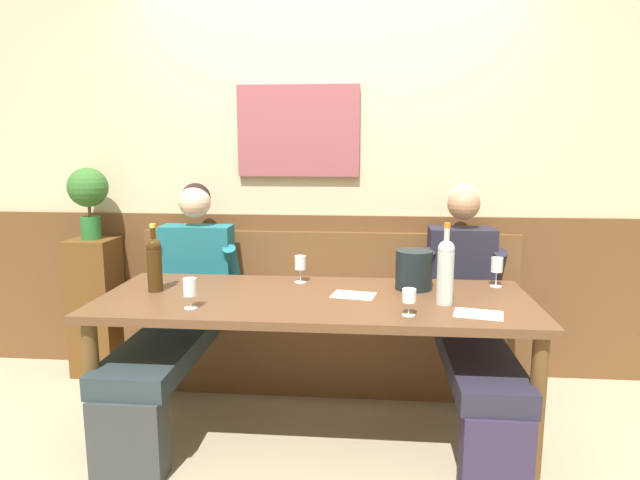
# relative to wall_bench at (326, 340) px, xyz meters

# --- Properties ---
(ground_plane) EXTENTS (6.80, 6.80, 0.02)m
(ground_plane) POSITION_rel_wall_bench_xyz_m (0.00, -0.83, -0.29)
(ground_plane) COLOR tan
(ground_plane) RESTS_ON ground
(room_wall_back) EXTENTS (6.80, 0.12, 2.80)m
(room_wall_back) POSITION_rel_wall_bench_xyz_m (-0.00, 0.26, 1.12)
(room_wall_back) COLOR beige
(room_wall_back) RESTS_ON ground
(wood_wainscot_panel) EXTENTS (6.80, 0.03, 1.04)m
(wood_wainscot_panel) POSITION_rel_wall_bench_xyz_m (0.00, 0.21, 0.24)
(wood_wainscot_panel) COLOR brown
(wood_wainscot_panel) RESTS_ON ground
(wall_bench) EXTENTS (2.42, 0.42, 0.94)m
(wall_bench) POSITION_rel_wall_bench_xyz_m (0.00, 0.00, 0.00)
(wall_bench) COLOR brown
(wall_bench) RESTS_ON ground
(dining_table) EXTENTS (2.12, 0.84, 0.75)m
(dining_table) POSITION_rel_wall_bench_xyz_m (0.00, -0.68, 0.39)
(dining_table) COLOR brown
(dining_table) RESTS_ON ground
(person_right_seat) EXTENTS (0.54, 1.26, 1.26)m
(person_right_seat) POSITION_rel_wall_bench_xyz_m (-0.80, -0.39, 0.31)
(person_right_seat) COLOR #343739
(person_right_seat) RESTS_ON ground
(person_center_right_seat) EXTENTS (0.49, 1.26, 1.26)m
(person_center_right_seat) POSITION_rel_wall_bench_xyz_m (0.81, -0.37, 0.33)
(person_center_right_seat) COLOR #302741
(person_center_right_seat) RESTS_ON ground
(ice_bucket) EXTENTS (0.19, 0.19, 0.20)m
(ice_bucket) POSITION_rel_wall_bench_xyz_m (0.50, -0.49, 0.57)
(ice_bucket) COLOR black
(ice_bucket) RESTS_ON dining_table
(wine_bottle_clear_water) EXTENTS (0.08, 0.08, 0.35)m
(wine_bottle_clear_water) POSITION_rel_wall_bench_xyz_m (-0.82, -0.65, 0.62)
(wine_bottle_clear_water) COLOR #3C260E
(wine_bottle_clear_water) RESTS_ON dining_table
(wine_bottle_green_tall) EXTENTS (0.08, 0.08, 0.39)m
(wine_bottle_green_tall) POSITION_rel_wall_bench_xyz_m (0.62, -0.76, 0.64)
(wine_bottle_green_tall) COLOR #B7C3BD
(wine_bottle_green_tall) RESTS_ON dining_table
(wine_glass_right_end) EXTENTS (0.06, 0.06, 0.12)m
(wine_glass_right_end) POSITION_rel_wall_bench_xyz_m (0.44, -0.95, 0.55)
(wine_glass_right_end) COLOR silver
(wine_glass_right_end) RESTS_ON dining_table
(wine_glass_by_bottle) EXTENTS (0.07, 0.07, 0.15)m
(wine_glass_by_bottle) POSITION_rel_wall_bench_xyz_m (-0.11, -0.41, 0.57)
(wine_glass_by_bottle) COLOR silver
(wine_glass_by_bottle) RESTS_ON dining_table
(wine_glass_left_end) EXTENTS (0.06, 0.06, 0.14)m
(wine_glass_left_end) POSITION_rel_wall_bench_xyz_m (-0.55, -0.93, 0.57)
(wine_glass_left_end) COLOR silver
(wine_glass_left_end) RESTS_ON dining_table
(wine_glass_mid_right) EXTENTS (0.06, 0.06, 0.16)m
(wine_glass_mid_right) POSITION_rel_wall_bench_xyz_m (0.94, -0.40, 0.58)
(wine_glass_mid_right) COLOR silver
(wine_glass_mid_right) RESTS_ON dining_table
(tasting_sheet_left_guest) EXTENTS (0.23, 0.19, 0.00)m
(tasting_sheet_left_guest) POSITION_rel_wall_bench_xyz_m (0.19, -0.64, 0.47)
(tasting_sheet_left_guest) COLOR white
(tasting_sheet_left_guest) RESTS_ON dining_table
(tasting_sheet_right_guest) EXTENTS (0.24, 0.19, 0.00)m
(tasting_sheet_right_guest) POSITION_rel_wall_bench_xyz_m (0.75, -0.91, 0.47)
(tasting_sheet_right_guest) COLOR white
(tasting_sheet_right_guest) RESTS_ON dining_table
(corner_pedestal) EXTENTS (0.28, 0.28, 0.90)m
(corner_pedestal) POSITION_rel_wall_bench_xyz_m (-1.51, 0.03, 0.17)
(corner_pedestal) COLOR brown
(corner_pedestal) RESTS_ON ground
(potted_plant) EXTENTS (0.25, 0.25, 0.46)m
(potted_plant) POSITION_rel_wall_bench_xyz_m (-1.51, 0.03, 0.92)
(potted_plant) COLOR #25672C
(potted_plant) RESTS_ON corner_pedestal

